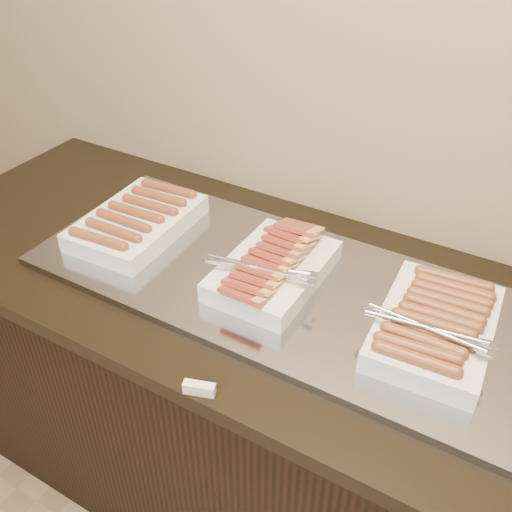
{
  "coord_description": "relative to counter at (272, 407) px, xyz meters",
  "views": [
    {
      "loc": [
        0.49,
        1.19,
        1.77
      ],
      "look_at": [
        -0.05,
        2.13,
        0.97
      ],
      "focal_mm": 40.0,
      "sensor_mm": 36.0,
      "label": 1
    }
  ],
  "objects": [
    {
      "name": "label_holder",
      "position": [
        0.03,
        -0.36,
        0.46
      ],
      "size": [
        0.07,
        0.04,
        0.03
      ],
      "primitive_type": "cube",
      "rotation": [
        0.0,
        0.0,
        0.32
      ],
      "color": "silver",
      "rests_on": "counter"
    },
    {
      "name": "counter",
      "position": [
        0.0,
        0.0,
        0.0
      ],
      "size": [
        2.06,
        0.76,
        0.9
      ],
      "color": "black",
      "rests_on": "ground"
    },
    {
      "name": "dish_center",
      "position": [
        -0.01,
        -0.0,
        0.5
      ],
      "size": [
        0.27,
        0.34,
        0.1
      ],
      "rotation": [
        0.0,
        0.0,
        0.0
      ],
      "color": "silver",
      "rests_on": "warming_tray"
    },
    {
      "name": "warming_tray",
      "position": [
        0.0,
        0.0,
        0.46
      ],
      "size": [
        1.2,
        0.5,
        0.02
      ],
      "primitive_type": "cube",
      "color": "#9497A2",
      "rests_on": "counter"
    },
    {
      "name": "dish_left",
      "position": [
        -0.42,
        0.0,
        0.5
      ],
      "size": [
        0.24,
        0.35,
        0.07
      ],
      "rotation": [
        0.0,
        0.0,
        0.04
      ],
      "color": "silver",
      "rests_on": "warming_tray"
    },
    {
      "name": "dish_right",
      "position": [
        0.38,
        -0.0,
        0.5
      ],
      "size": [
        0.26,
        0.35,
        0.08
      ],
      "rotation": [
        0.0,
        0.0,
        0.06
      ],
      "color": "silver",
      "rests_on": "warming_tray"
    }
  ]
}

